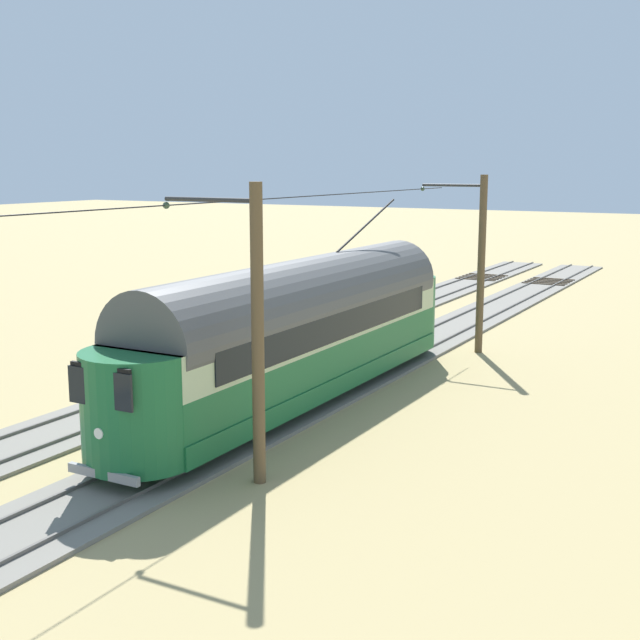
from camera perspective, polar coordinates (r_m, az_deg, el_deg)
The scene contains 7 objects.
ground_plane at distance 25.44m, azimuth -6.66°, elevation -5.59°, with size 220.00×220.00×0.00m, color tan.
track_streetcar_siding at distance 24.58m, azimuth -2.28°, elevation -5.97°, with size 2.80×80.00×0.18m.
track_adjacent_siding at distance 26.88m, azimuth -9.88°, elevation -4.68°, with size 2.80×80.00×0.18m.
vintage_streetcar at distance 24.81m, azimuth -1.23°, elevation -0.56°, with size 2.65×17.00×5.64m.
catenary_pole_foreground at distance 31.99m, azimuth 10.74°, elevation 3.94°, with size 2.63×0.28×6.65m.
catenary_pole_mid_near at distance 18.33m, azimuth -4.42°, elevation -0.66°, with size 2.63×0.28×6.65m.
track_end_bumper at distance 36.66m, azimuth 1.87°, elevation 0.07°, with size 1.80×0.60×0.80m, color #B2A519.
Camera 1 is at (-14.32, 19.83, 6.99)m, focal length 47.31 mm.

